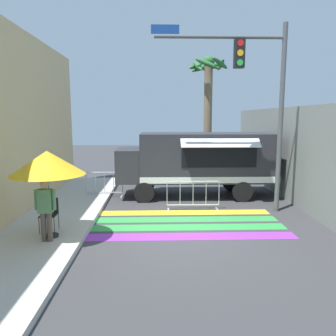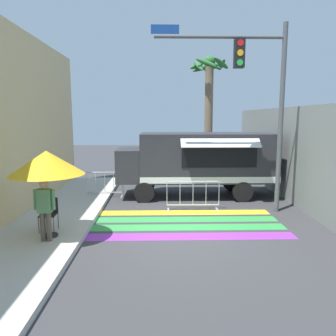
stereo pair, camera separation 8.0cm
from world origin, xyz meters
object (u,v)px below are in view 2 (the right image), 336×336
object	(u,v)px
food_truck	(195,159)
folding_chair	(49,211)
barricade_side	(105,185)
barricade_front	(193,196)
vendor_person	(45,207)
palm_tree	(209,99)
traffic_signal_pole	(257,87)
patio_umbrella	(47,163)

from	to	relation	value
food_truck	folding_chair	size ratio (longest dim) A/B	7.11
food_truck	barricade_side	distance (m)	3.84
barricade_front	vendor_person	bearing A→B (deg)	-141.60
folding_chair	palm_tree	world-z (taller)	palm_tree
food_truck	palm_tree	distance (m)	5.08
traffic_signal_pole	barricade_side	size ratio (longest dim) A/B	4.20
barricade_front	folding_chair	bearing A→B (deg)	-150.63
folding_chair	barricade_side	bearing A→B (deg)	72.70
barricade_front	traffic_signal_pole	bearing A→B (deg)	-5.84
traffic_signal_pole	barricade_side	xyz separation A→B (m)	(-5.45, 2.23, -3.72)
food_truck	barricade_front	bearing A→B (deg)	-97.69
vendor_person	barricade_side	xyz separation A→B (m)	(0.61, 5.20, -0.54)
barricade_side	palm_tree	world-z (taller)	palm_tree
patio_umbrella	barricade_side	distance (m)	5.18
patio_umbrella	folding_chair	xyz separation A→B (m)	(-0.19, 0.52, -1.40)
food_truck	patio_umbrella	xyz separation A→B (m)	(-4.29, -4.96, 0.52)
folding_chair	vendor_person	bearing A→B (deg)	-84.49
patio_umbrella	barricade_front	distance (m)	5.18
folding_chair	palm_tree	distance (m)	10.89
traffic_signal_pole	barricade_side	bearing A→B (deg)	157.76
patio_umbrella	folding_chair	distance (m)	1.51
patio_umbrella	folding_chair	world-z (taller)	patio_umbrella
food_truck	palm_tree	size ratio (longest dim) A/B	0.99
food_truck	patio_umbrella	distance (m)	6.58
barricade_front	barricade_side	size ratio (longest dim) A/B	1.24
patio_umbrella	vendor_person	world-z (taller)	patio_umbrella
food_truck	palm_tree	xyz separation A→B (m)	(1.13, 4.21, 2.61)
folding_chair	barricade_side	distance (m)	4.46
traffic_signal_pole	barricade_front	distance (m)	4.24
traffic_signal_pole	vendor_person	bearing A→B (deg)	-153.86
patio_umbrella	barricade_side	size ratio (longest dim) A/B	1.51
vendor_person	folding_chair	bearing A→B (deg)	117.51
palm_tree	food_truck	bearing A→B (deg)	-105.09
patio_umbrella	folding_chair	size ratio (longest dim) A/B	2.53
food_truck	traffic_signal_pole	size ratio (longest dim) A/B	1.01
traffic_signal_pole	barricade_front	world-z (taller)	traffic_signal_pole
food_truck	barricade_side	size ratio (longest dim) A/B	4.25
food_truck	traffic_signal_pole	bearing A→B (deg)	-52.49
palm_tree	traffic_signal_pole	bearing A→B (deg)	-84.50
folding_chair	barricade_front	distance (m)	4.82
vendor_person	barricade_side	bearing A→B (deg)	98.27
barricade_front	palm_tree	distance (m)	7.42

